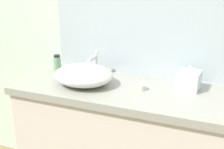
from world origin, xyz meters
The scene contains 6 objects.
bathroom_wall_rear centered at (0.00, 0.73, 1.30)m, with size 6.00×0.06×2.60m, color silver.
sink_basin centered at (-0.36, 0.38, 0.97)m, with size 0.37×0.31×0.12m, color silver.
faucet centered at (-0.36, 0.55, 1.01)m, with size 0.03×0.14×0.17m.
lotion_bottle centered at (-0.65, 0.53, 0.97)m, with size 0.05×0.05×0.12m.
tissue_box centered at (0.25, 0.53, 0.98)m, with size 0.14×0.14×0.15m.
candle_jar centered at (-0.01, 0.42, 0.93)m, with size 0.05×0.05×0.03m, color beige.
Camera 1 is at (0.39, -1.06, 1.54)m, focal length 44.37 mm.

